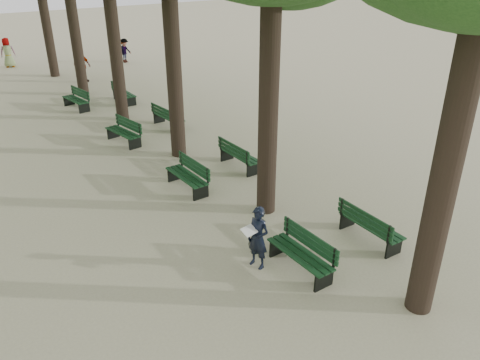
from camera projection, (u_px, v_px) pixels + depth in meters
ground at (298, 284)px, 10.31m from camera, size 120.00×120.00×0.00m
bench_left_0 at (300, 260)px, 10.64m from camera, size 0.62×1.81×0.92m
bench_left_1 at (187, 181)px, 14.34m from camera, size 0.57×1.80×0.92m
bench_left_2 at (124, 136)px, 17.85m from camera, size 0.81×1.86×0.92m
bench_left_3 at (76, 103)px, 21.82m from camera, size 0.79×1.86×0.92m
bench_right_0 at (370, 231)px, 11.75m from camera, size 0.69×1.83×0.92m
bench_right_1 at (240, 160)px, 15.81m from camera, size 0.60×1.81×0.92m
bench_right_2 at (169, 121)px, 19.50m from camera, size 0.66×1.83×0.92m
bench_right_3 at (124, 97)px, 22.81m from camera, size 0.61×1.81×0.92m
man_with_map at (258, 238)px, 10.57m from camera, size 0.66×0.67×1.53m
pedestrian_b at (125, 51)px, 31.00m from camera, size 1.04×0.69×1.55m
pedestrian_c at (82, 65)px, 26.11m from camera, size 0.90×1.15×1.90m
pedestrian_d at (8, 53)px, 29.65m from camera, size 0.96×0.61×1.83m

